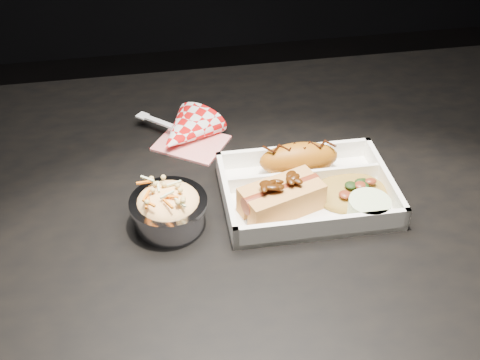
% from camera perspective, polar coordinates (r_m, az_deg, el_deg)
% --- Properties ---
extents(dining_table, '(1.20, 0.80, 0.75)m').
position_cam_1_polar(dining_table, '(0.99, 2.01, -4.90)').
color(dining_table, black).
rests_on(dining_table, ground).
extents(food_tray, '(0.25, 0.18, 0.04)m').
position_cam_1_polar(food_tray, '(0.91, 6.31, -1.24)').
color(food_tray, white).
rests_on(food_tray, dining_table).
extents(fried_pastry, '(0.12, 0.05, 0.05)m').
position_cam_1_polar(fried_pastry, '(0.93, 5.58, 2.01)').
color(fried_pastry, '#A55C10').
rests_on(fried_pastry, food_tray).
extents(hotdog, '(0.13, 0.09, 0.06)m').
position_cam_1_polar(hotdog, '(0.86, 3.96, -1.51)').
color(hotdog, '#D19047').
rests_on(hotdog, food_tray).
extents(fried_rice_mound, '(0.11, 0.09, 0.03)m').
position_cam_1_polar(fried_rice_mound, '(0.91, 10.53, -0.64)').
color(fried_rice_mound, '#AE8632').
rests_on(fried_rice_mound, food_tray).
extents(cupcake_liner, '(0.06, 0.06, 0.03)m').
position_cam_1_polar(cupcake_liner, '(0.88, 12.12, -2.67)').
color(cupcake_liner, beige).
rests_on(cupcake_liner, food_tray).
extents(foil_coleslaw_cup, '(0.11, 0.11, 0.07)m').
position_cam_1_polar(foil_coleslaw_cup, '(0.85, -6.78, -2.58)').
color(foil_coleslaw_cup, silver).
rests_on(foil_coleslaw_cup, dining_table).
extents(napkin_fork, '(0.16, 0.15, 0.10)m').
position_cam_1_polar(napkin_fork, '(1.02, -5.30, 4.46)').
color(napkin_fork, red).
rests_on(napkin_fork, dining_table).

